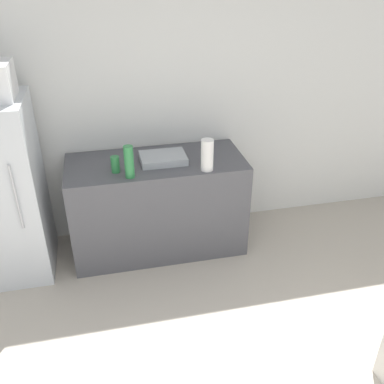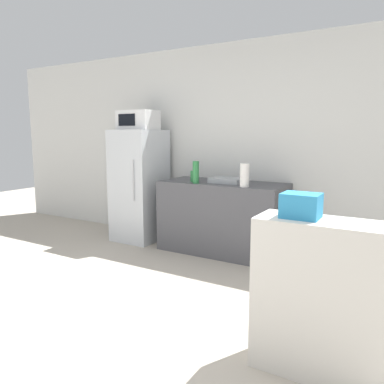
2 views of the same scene
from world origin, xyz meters
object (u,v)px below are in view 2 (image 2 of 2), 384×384
Objects in this scene: bottle_tall at (196,172)px; bottle_short at (193,176)px; refrigerator at (140,185)px; microwave at (138,120)px; paper_towel_roll at (245,175)px; basket at (301,206)px.

bottle_short is at bearing 131.88° from bottle_tall.
microwave reaches higher than refrigerator.
bottle_tall and paper_towel_roll have the same top height.
paper_towel_roll is (0.73, -0.12, 0.06)m from bottle_short.
bottle_tall is 0.17m from bottle_short.
refrigerator is 3.03× the size of microwave.
refrigerator is at bearing 145.73° from basket.
microwave is 2.26× the size of basket.
basket reaches higher than bottle_short.
paper_towel_roll is (0.63, -0.01, -0.00)m from bottle_tall.
microwave is 1.89× the size of bottle_tall.
bottle_tall is (1.01, -0.19, -0.64)m from microwave.
basket is at bearing -44.63° from bottle_short.
refrigerator is at bearing 175.16° from bottle_short.
basket is (2.68, -1.82, -0.61)m from microwave.
microwave is 1.15m from bottle_short.
refrigerator is at bearing 173.00° from paper_towel_roll.
bottle_tall is at bearing -48.12° from bottle_short.
bottle_tall reaches higher than bottle_short.
bottle_tall is at bearing -10.76° from microwave.
bottle_tall is (1.01, -0.19, 0.25)m from refrigerator.
bottle_short is (0.91, -0.08, 0.19)m from refrigerator.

